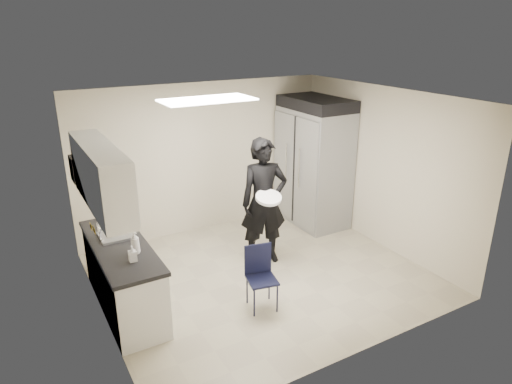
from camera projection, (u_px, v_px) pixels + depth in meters
floor at (262, 275)px, 6.75m from camera, size 4.50×4.50×0.00m
ceiling at (263, 98)px, 5.85m from camera, size 4.50×4.50×0.00m
back_wall at (204, 158)px, 7.93m from camera, size 4.50×0.00×4.50m
left_wall at (94, 227)px, 5.25m from camera, size 0.00×4.00×4.00m
right_wall at (382, 169)px, 7.35m from camera, size 0.00×4.00×4.00m
ceiling_panel at (207, 100)px, 5.90m from camera, size 1.20×0.60×0.02m
lower_counter at (124, 278)px, 5.85m from camera, size 0.60×1.90×0.86m
countertop at (120, 246)px, 5.70m from camera, size 0.64×1.95×0.05m
sink at (117, 239)px, 5.91m from camera, size 0.42×0.40×0.14m
faucet at (99, 232)px, 5.77m from camera, size 0.02×0.02×0.24m
upper_cabinets at (101, 176)px, 5.31m from camera, size 0.35×1.80×0.75m
towel_dispenser at (79, 168)px, 6.29m from camera, size 0.22×0.30×0.35m
notice_sticker_left at (94, 230)px, 5.36m from camera, size 0.00×0.12×0.07m
notice_sticker_right at (91, 227)px, 5.54m from camera, size 0.00×0.12×0.07m
commercial_fridge at (313, 167)px, 8.27m from camera, size 0.80×1.35×2.10m
fridge_compressor at (316, 103)px, 7.88m from camera, size 0.80×1.35×0.20m
folding_chair at (262, 280)px, 5.84m from camera, size 0.43×0.43×0.82m
man_tuxedo at (264, 202)px, 6.86m from camera, size 0.82×0.65×1.95m
bucket_lid at (269, 198)px, 6.57m from camera, size 0.46×0.46×0.05m
soap_bottle_a at (135, 243)px, 5.42m from camera, size 0.14×0.14×0.28m
soap_bottle_b at (132, 254)px, 5.25m from camera, size 0.09×0.09×0.19m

